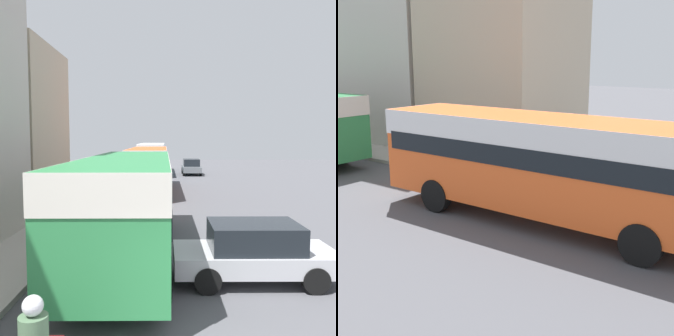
{
  "view_description": "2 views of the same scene",
  "coord_description": "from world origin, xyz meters",
  "views": [
    {
      "loc": [
        -0.7,
        -3.94,
        3.63
      ],
      "look_at": [
        -0.49,
        23.11,
        1.49
      ],
      "focal_mm": 40.0,
      "sensor_mm": 36.0,
      "label": 1
    },
    {
      "loc": [
        8.91,
        28.02,
        4.58
      ],
      "look_at": [
        -1.62,
        20.29,
        1.45
      ],
      "focal_mm": 50.0,
      "sensor_mm": 36.0,
      "label": 2
    }
  ],
  "objects": [
    {
      "name": "car_crossing",
      "position": [
        1.94,
        33.51,
        0.81
      ],
      "size": [
        1.85,
        4.04,
        1.58
      ],
      "color": "slate",
      "rests_on": "ground_plane"
    },
    {
      "name": "bus_third_in_line",
      "position": [
        -2.03,
        34.6,
        2.02
      ],
      "size": [
        2.52,
        10.79,
        3.11
      ],
      "color": "teal",
      "rests_on": "ground_plane"
    },
    {
      "name": "bus_following",
      "position": [
        -1.82,
        21.51,
        1.94
      ],
      "size": [
        2.49,
        10.29,
        2.98
      ],
      "color": "#EA5B23",
      "rests_on": "ground_plane"
    },
    {
      "name": "bus_lead",
      "position": [
        -1.82,
        7.32,
        1.99
      ],
      "size": [
        2.54,
        10.16,
        3.06
      ],
      "color": "#2D8447",
      "rests_on": "ground_plane"
    },
    {
      "name": "car_far_curb",
      "position": [
        1.56,
        5.36,
        0.78
      ],
      "size": [
        4.08,
        1.89,
        1.49
      ],
      "rotation": [
        0.0,
        0.0,
        -1.57
      ],
      "color": "#B7B7BC",
      "rests_on": "ground_plane"
    },
    {
      "name": "pedestrian_near_curb",
      "position": [
        -5.07,
        43.38,
        0.96
      ],
      "size": [
        0.34,
        0.34,
        1.58
      ],
      "color": "#232838",
      "rests_on": "sidewalk"
    }
  ]
}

